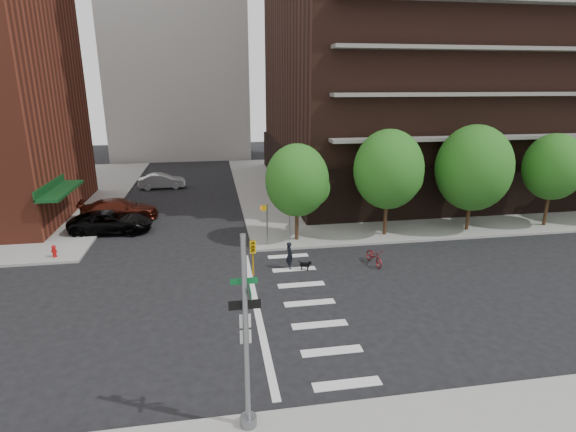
{
  "coord_description": "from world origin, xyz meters",
  "views": [
    {
      "loc": [
        -1.2,
        -18.55,
        9.92
      ],
      "look_at": [
        3.0,
        6.0,
        2.5
      ],
      "focal_mm": 28.0,
      "sensor_mm": 36.0,
      "label": 1
    }
  ],
  "objects_px": {
    "parked_car_black": "(111,222)",
    "parked_car_silver": "(162,181)",
    "traffic_signal": "(247,350)",
    "fire_hydrant": "(54,251)",
    "scooter": "(374,256)",
    "parked_car_maroon": "(119,209)",
    "dog_walker": "(290,255)"
  },
  "relations": [
    {
      "from": "traffic_signal",
      "to": "dog_walker",
      "type": "distance_m",
      "value": 12.27
    },
    {
      "from": "parked_car_silver",
      "to": "scooter",
      "type": "bearing_deg",
      "value": -151.11
    },
    {
      "from": "parked_car_maroon",
      "to": "dog_walker",
      "type": "relative_size",
      "value": 3.57
    },
    {
      "from": "parked_car_black",
      "to": "parked_car_maroon",
      "type": "distance_m",
      "value": 3.03
    },
    {
      "from": "parked_car_maroon",
      "to": "scooter",
      "type": "height_order",
      "value": "parked_car_maroon"
    },
    {
      "from": "fire_hydrant",
      "to": "scooter",
      "type": "xyz_separation_m",
      "value": [
        18.12,
        -3.82,
        -0.07
      ]
    },
    {
      "from": "fire_hydrant",
      "to": "dog_walker",
      "type": "xyz_separation_m",
      "value": [
        13.28,
        -3.61,
        0.23
      ]
    },
    {
      "from": "parked_car_silver",
      "to": "dog_walker",
      "type": "height_order",
      "value": "dog_walker"
    },
    {
      "from": "parked_car_black",
      "to": "parked_car_silver",
      "type": "bearing_deg",
      "value": -5.48
    },
    {
      "from": "parked_car_silver",
      "to": "fire_hydrant",
      "type": "bearing_deg",
      "value": 162.73
    },
    {
      "from": "fire_hydrant",
      "to": "scooter",
      "type": "bearing_deg",
      "value": -11.92
    },
    {
      "from": "parked_car_black",
      "to": "traffic_signal",
      "type": "bearing_deg",
      "value": -155.15
    },
    {
      "from": "traffic_signal",
      "to": "dog_walker",
      "type": "xyz_separation_m",
      "value": [
        3.24,
        11.68,
        -1.92
      ]
    },
    {
      "from": "traffic_signal",
      "to": "parked_car_maroon",
      "type": "xyz_separation_m",
      "value": [
        -7.73,
        22.92,
        -1.89
      ]
    },
    {
      "from": "traffic_signal",
      "to": "parked_car_black",
      "type": "relative_size",
      "value": 1.11
    },
    {
      "from": "parked_car_silver",
      "to": "dog_walker",
      "type": "distance_m",
      "value": 23.24
    },
    {
      "from": "traffic_signal",
      "to": "fire_hydrant",
      "type": "height_order",
      "value": "traffic_signal"
    },
    {
      "from": "traffic_signal",
      "to": "parked_car_black",
      "type": "distance_m",
      "value": 21.43
    },
    {
      "from": "dog_walker",
      "to": "fire_hydrant",
      "type": "bearing_deg",
      "value": 60.85
    },
    {
      "from": "fire_hydrant",
      "to": "parked_car_silver",
      "type": "xyz_separation_m",
      "value": [
        4.42,
        17.87,
        0.18
      ]
    },
    {
      "from": "parked_car_maroon",
      "to": "parked_car_silver",
      "type": "xyz_separation_m",
      "value": [
        2.12,
        10.24,
        -0.08
      ]
    },
    {
      "from": "parked_car_maroon",
      "to": "scooter",
      "type": "bearing_deg",
      "value": -130.82
    },
    {
      "from": "traffic_signal",
      "to": "scooter",
      "type": "xyz_separation_m",
      "value": [
        8.08,
        11.47,
        -2.21
      ]
    },
    {
      "from": "scooter",
      "to": "parked_car_maroon",
      "type": "bearing_deg",
      "value": 137.66
    },
    {
      "from": "fire_hydrant",
      "to": "parked_car_maroon",
      "type": "relative_size",
      "value": 0.13
    },
    {
      "from": "traffic_signal",
      "to": "parked_car_silver",
      "type": "bearing_deg",
      "value": 99.6
    },
    {
      "from": "parked_car_maroon",
      "to": "parked_car_silver",
      "type": "relative_size",
      "value": 1.25
    },
    {
      "from": "scooter",
      "to": "traffic_signal",
      "type": "bearing_deg",
      "value": -131.61
    },
    {
      "from": "traffic_signal",
      "to": "parked_car_maroon",
      "type": "relative_size",
      "value": 1.08
    },
    {
      "from": "parked_car_silver",
      "to": "parked_car_black",
      "type": "bearing_deg",
      "value": 167.54
    },
    {
      "from": "scooter",
      "to": "fire_hydrant",
      "type": "bearing_deg",
      "value": 161.65
    },
    {
      "from": "traffic_signal",
      "to": "parked_car_silver",
      "type": "height_order",
      "value": "traffic_signal"
    }
  ]
}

